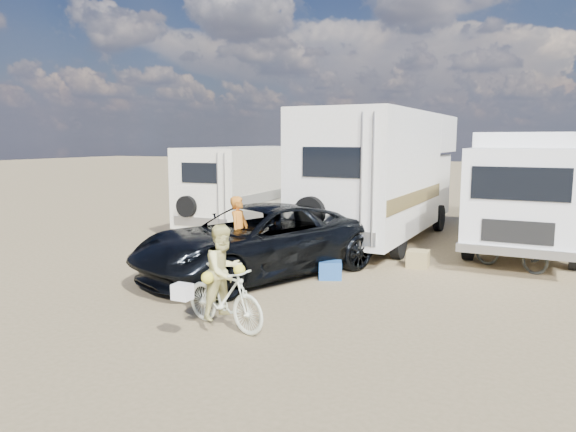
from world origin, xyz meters
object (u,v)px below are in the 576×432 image
at_px(rv_main, 383,177).
at_px(bike_woman, 224,297).
at_px(dark_suv, 256,241).
at_px(rider_woman, 224,282).
at_px(bike_man, 239,254).
at_px(crate, 418,259).
at_px(box_truck, 528,191).
at_px(bike_parked, 511,249).
at_px(rider_man, 239,240).
at_px(cooler, 330,270).
at_px(rv_left, 249,188).

bearing_deg(rv_main, bike_woman, -89.17).
relative_size(dark_suv, rider_woman, 3.74).
xyz_separation_m(rv_main, bike_man, (-1.73, -5.74, -1.44)).
height_order(dark_suv, crate, dark_suv).
bearing_deg(box_truck, bike_parked, -93.14).
bearing_deg(bike_parked, crate, 136.15).
xyz_separation_m(rv_main, rider_man, (-1.73, -5.74, -1.12)).
xyz_separation_m(box_truck, cooler, (-3.78, -5.73, -1.44)).
bearing_deg(rider_man, rider_woman, -158.62).
bearing_deg(rider_man, rv_main, -22.10).
distance_m(rv_main, box_truck, 4.11).
bearing_deg(bike_man, rv_left, 22.56).
distance_m(rv_left, bike_parked, 9.16).
bearing_deg(bike_parked, rider_woman, 174.95).
bearing_deg(rv_left, bike_parked, -19.12).
height_order(dark_suv, rider_woman, dark_suv).
distance_m(rv_left, crate, 7.57).
distance_m(bike_man, bike_woman, 3.49).
bearing_deg(rider_man, crate, -59.22).
xyz_separation_m(box_truck, rider_man, (-5.78, -6.30, -0.82)).
height_order(rider_man, rider_woman, rider_man).
xyz_separation_m(rider_man, crate, (3.53, 2.58, -0.62)).
xyz_separation_m(box_truck, crate, (-2.26, -3.73, -1.44)).
bearing_deg(rider_woman, box_truck, -8.89).
relative_size(box_truck, bike_woman, 4.46).
bearing_deg(cooler, rider_woman, -119.52).
relative_size(rider_man, crate, 3.23).
bearing_deg(rider_man, box_truck, -47.90).
distance_m(dark_suv, crate, 4.03).
distance_m(bike_man, rider_woman, 3.50).
distance_m(rv_main, dark_suv, 5.86).
bearing_deg(crate, bike_man, -143.84).
bearing_deg(dark_suv, bike_man, -133.56).
relative_size(rv_left, bike_parked, 3.36).
bearing_deg(rv_main, bike_parked, -30.70).
bearing_deg(rider_woman, crate, -3.76).
relative_size(rv_main, rv_left, 1.31).
distance_m(rv_main, bike_man, 6.17).
height_order(bike_woman, bike_parked, bike_woman).
bearing_deg(rv_main, dark_suv, -101.82).
bearing_deg(crate, bike_woman, -108.97).
height_order(dark_suv, bike_woman, dark_suv).
bearing_deg(cooler, box_truck, 33.82).
relative_size(rv_main, rider_woman, 5.29).
xyz_separation_m(rv_main, cooler, (0.28, -5.17, -1.74)).
bearing_deg(box_truck, rv_left, -176.82).
bearing_deg(bike_woman, rv_main, 14.20).
bearing_deg(bike_woman, bike_man, 41.97).
distance_m(rv_left, bike_man, 6.78).
bearing_deg(bike_man, rv_main, -22.10).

